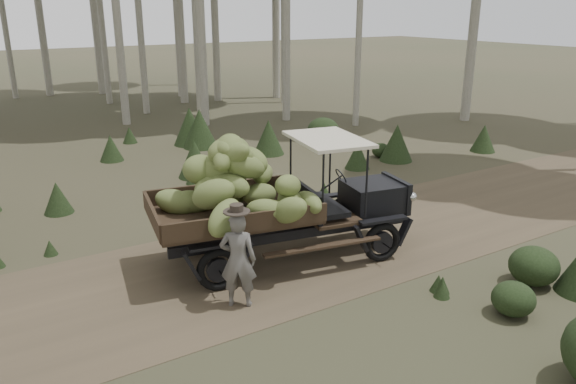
% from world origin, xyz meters
% --- Properties ---
extents(ground, '(120.00, 120.00, 0.00)m').
position_xyz_m(ground, '(0.00, 0.00, 0.00)').
color(ground, '#473D2B').
rests_on(ground, ground).
extents(dirt_track, '(70.00, 4.00, 0.01)m').
position_xyz_m(dirt_track, '(0.00, 0.00, 0.00)').
color(dirt_track, brown).
rests_on(dirt_track, ground).
extents(banana_truck, '(5.13, 2.70, 2.57)m').
position_xyz_m(banana_truck, '(1.03, 0.04, 1.47)').
color(banana_truck, black).
rests_on(banana_truck, ground).
extents(farmer, '(0.68, 0.63, 1.71)m').
position_xyz_m(farmer, '(0.03, -1.16, 0.81)').
color(farmer, '#5B5753').
rests_on(farmer, ground).
extents(undergrowth, '(24.75, 23.79, 1.32)m').
position_xyz_m(undergrowth, '(-1.37, 0.52, 0.53)').
color(undergrowth, '#233319').
rests_on(undergrowth, ground).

